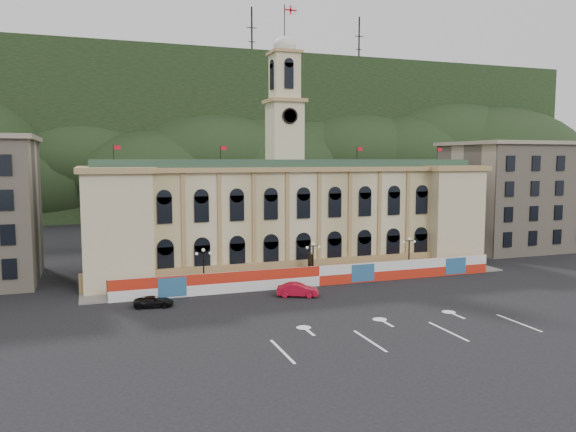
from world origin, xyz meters
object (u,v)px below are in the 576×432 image
object	(u,v)px
statue	(310,272)
black_suv	(154,302)
red_sedan	(298,290)
lamp_center	(313,259)

from	to	relation	value
statue	black_suv	bearing A→B (deg)	-162.71
statue	red_sedan	size ratio (longest dim) A/B	0.75
red_sedan	black_suv	size ratio (longest dim) A/B	1.12
red_sedan	lamp_center	bearing A→B (deg)	-11.76
lamp_center	black_suv	world-z (taller)	lamp_center
lamp_center	black_suv	xyz separation A→B (m)	(-20.41, -5.35, -2.49)
red_sedan	black_suv	bearing A→B (deg)	110.44
red_sedan	black_suv	world-z (taller)	red_sedan
statue	lamp_center	xyz separation A→B (m)	(0.00, -1.00, 1.89)
statue	lamp_center	size ratio (longest dim) A/B	0.72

